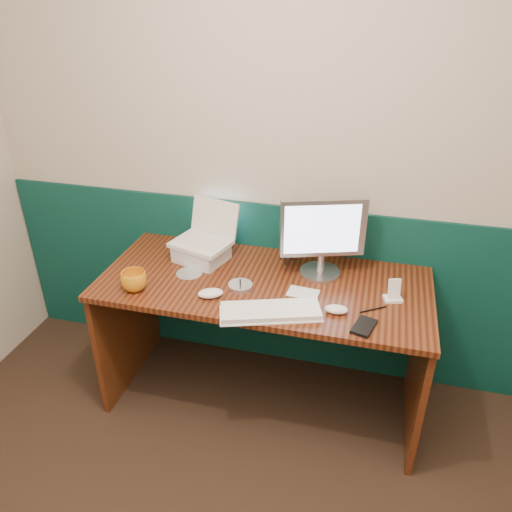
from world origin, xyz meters
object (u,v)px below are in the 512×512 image
(mug, at_px, (134,281))
(laptop, at_px, (200,225))
(desk, at_px, (263,342))
(keyboard, at_px, (271,312))
(monitor, at_px, (322,237))
(camcorder, at_px, (287,244))

(mug, bearing_deg, laptop, 59.68)
(desk, height_order, keyboard, keyboard)
(laptop, relative_size, mug, 2.29)
(monitor, distance_m, camcorder, 0.23)
(desk, relative_size, mug, 13.11)
(mug, bearing_deg, monitor, 23.83)
(desk, xyz_separation_m, monitor, (0.25, 0.14, 0.58))
(laptop, bearing_deg, keyboard, -23.87)
(keyboard, xyz_separation_m, mug, (-0.67, 0.04, 0.04))
(desk, relative_size, keyboard, 3.69)
(desk, distance_m, monitor, 0.65)
(desk, distance_m, laptop, 0.69)
(monitor, height_order, camcorder, monitor)
(camcorder, bearing_deg, monitor, -29.09)
(laptop, bearing_deg, desk, -2.97)
(keyboard, relative_size, mug, 3.56)
(keyboard, bearing_deg, camcorder, 74.34)
(mug, bearing_deg, keyboard, -3.01)
(monitor, relative_size, mug, 3.32)
(monitor, bearing_deg, mug, -174.84)
(desk, xyz_separation_m, laptop, (-0.37, 0.13, 0.58))
(desk, bearing_deg, keyboard, -70.11)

